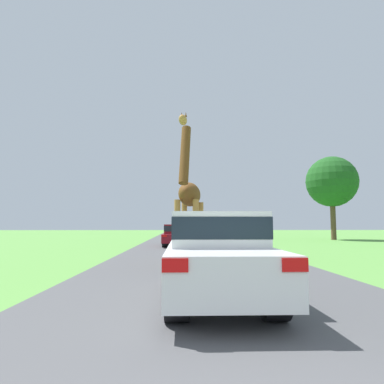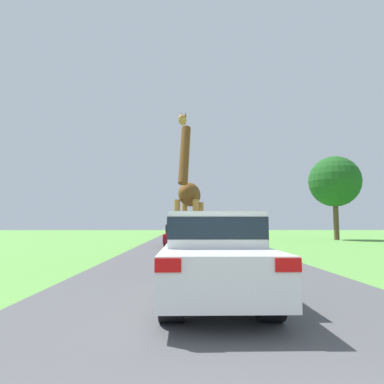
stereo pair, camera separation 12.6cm
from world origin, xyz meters
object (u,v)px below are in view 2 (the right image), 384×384
at_px(car_lead_maroon, 213,253).
at_px(car_queue_left, 219,232).
at_px(car_queue_right, 235,238).
at_px(car_far_ahead, 179,234).
at_px(giraffe_near_road, 189,198).
at_px(tree_left_edge, 335,182).

relative_size(car_lead_maroon, car_queue_left, 1.12).
height_order(car_queue_right, car_far_ahead, car_queue_right).
relative_size(giraffe_near_road, car_queue_right, 1.03).
bearing_deg(tree_left_edge, car_queue_right, -126.89).
bearing_deg(tree_left_edge, car_lead_maroon, -118.53).
bearing_deg(car_far_ahead, car_queue_right, -69.34).
height_order(car_lead_maroon, car_queue_left, car_lead_maroon).
relative_size(car_queue_left, tree_left_edge, 0.54).
relative_size(car_lead_maroon, tree_left_edge, 0.60).
distance_m(car_lead_maroon, car_far_ahead, 15.50).
height_order(giraffe_near_road, car_queue_right, giraffe_near_road).
xyz_separation_m(giraffe_near_road, tree_left_edge, (13.12, 18.12, 2.85)).
relative_size(giraffe_near_road, car_far_ahead, 1.06).
bearing_deg(giraffe_near_road, car_lead_maroon, 103.35).
relative_size(car_queue_right, car_queue_left, 1.20).
xyz_separation_m(car_far_ahead, tree_left_edge, (13.62, 8.01, 4.38)).
bearing_deg(car_queue_left, car_far_ahead, -118.97).
bearing_deg(car_far_ahead, car_queue_left, 61.03).
xyz_separation_m(car_queue_right, car_far_ahead, (-2.54, 6.74, -0.04)).
bearing_deg(car_far_ahead, car_lead_maroon, -86.86).
xyz_separation_m(giraffe_near_road, car_lead_maroon, (0.35, -5.37, -1.43)).
distance_m(car_lead_maroon, tree_left_edge, 27.07).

